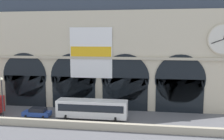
# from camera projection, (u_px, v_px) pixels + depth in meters

# --- Properties ---
(ground_plane) EXTENTS (200.00, 200.00, 0.00)m
(ground_plane) POSITION_uv_depth(u_px,v_px,m) (93.00, 118.00, 38.84)
(ground_plane) COLOR slate
(quay_parapet_wall) EXTENTS (90.00, 0.70, 1.06)m
(quay_parapet_wall) POSITION_uv_depth(u_px,v_px,m) (86.00, 125.00, 34.17)
(quay_parapet_wall) COLOR #B2A891
(quay_parapet_wall) RESTS_ON ground
(station_building) EXTENTS (48.40, 5.76, 20.41)m
(station_building) POSITION_uv_depth(u_px,v_px,m) (102.00, 53.00, 45.03)
(station_building) COLOR beige
(station_building) RESTS_ON ground
(car_midwest) EXTENTS (4.40, 2.22, 1.55)m
(car_midwest) POSITION_uv_depth(u_px,v_px,m) (37.00, 112.00, 39.14)
(car_midwest) COLOR #28479E
(car_midwest) RESTS_ON ground
(bus_center) EXTENTS (11.00, 3.25, 3.10)m
(bus_center) POSITION_uv_depth(u_px,v_px,m) (92.00, 109.00, 37.88)
(bus_center) COLOR white
(bus_center) RESTS_ON ground
(street_lamp_quayside) EXTENTS (0.44, 0.44, 6.90)m
(street_lamp_quayside) POSITION_uv_depth(u_px,v_px,m) (2.00, 94.00, 36.28)
(street_lamp_quayside) COLOR black
(street_lamp_quayside) RESTS_ON ground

